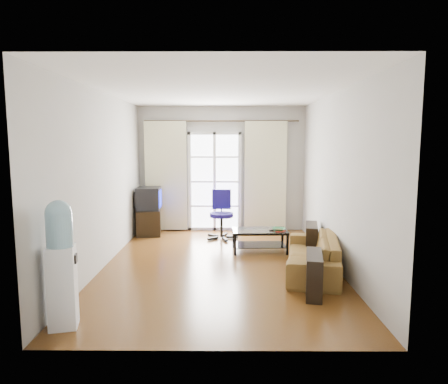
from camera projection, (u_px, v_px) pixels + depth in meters
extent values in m
plane|color=brown|center=(219.00, 265.00, 6.30)|extent=(5.20, 5.20, 0.00)
plane|color=white|center=(219.00, 91.00, 5.97)|extent=(5.20, 5.20, 0.00)
cube|color=#B3B0AA|center=(221.00, 169.00, 8.71)|extent=(3.60, 0.02, 2.70)
cube|color=#B3B0AA|center=(214.00, 208.00, 3.55)|extent=(3.60, 0.02, 2.70)
cube|color=#B3B0AA|center=(103.00, 180.00, 6.15)|extent=(0.02, 5.20, 2.70)
cube|color=#B3B0AA|center=(336.00, 180.00, 6.12)|extent=(0.02, 5.20, 2.70)
cube|color=white|center=(215.00, 182.00, 8.71)|extent=(1.01, 0.02, 2.04)
cube|color=white|center=(215.00, 182.00, 8.69)|extent=(1.16, 0.06, 2.15)
cylinder|color=#4C3F2D|center=(221.00, 121.00, 8.49)|extent=(3.30, 0.04, 0.04)
cube|color=beige|center=(166.00, 176.00, 8.62)|extent=(0.90, 0.07, 2.35)
cube|color=beige|center=(265.00, 176.00, 8.61)|extent=(0.90, 0.07, 2.35)
cube|color=#959698|center=(258.00, 216.00, 8.74)|extent=(0.64, 0.12, 0.64)
imported|color=brown|center=(312.00, 254.00, 5.99)|extent=(2.10, 1.40, 0.54)
cube|color=silver|center=(260.00, 230.00, 7.06)|extent=(0.98, 0.59, 0.01)
cube|color=black|center=(260.00, 245.00, 7.10)|extent=(0.92, 0.52, 0.01)
cube|color=black|center=(235.00, 244.00, 6.83)|extent=(0.04, 0.04, 0.38)
cube|color=black|center=(287.00, 244.00, 6.86)|extent=(0.04, 0.04, 0.38)
cube|color=black|center=(234.00, 238.00, 7.32)|extent=(0.04, 0.04, 0.38)
cube|color=black|center=(282.00, 237.00, 7.34)|extent=(0.04, 0.04, 0.38)
imported|color=#35822F|center=(278.00, 229.00, 6.96)|extent=(0.38, 0.38, 0.06)
imported|color=#AD1E15|center=(275.00, 231.00, 6.92)|extent=(0.32, 0.34, 0.02)
cube|color=black|center=(274.00, 230.00, 6.99)|extent=(0.18, 0.11, 0.02)
cube|color=black|center=(149.00, 222.00, 8.41)|extent=(0.59, 0.79, 0.53)
cube|color=black|center=(149.00, 199.00, 8.29)|extent=(0.49, 0.53, 0.47)
cube|color=#0C19E5|center=(160.00, 198.00, 8.30)|extent=(0.04, 0.41, 0.35)
cube|color=black|center=(139.00, 199.00, 8.28)|extent=(0.16, 0.35, 0.30)
cylinder|color=black|center=(221.00, 226.00, 8.02)|extent=(0.05, 0.05, 0.49)
cylinder|color=navy|center=(221.00, 215.00, 7.99)|extent=(0.47, 0.47, 0.07)
cube|color=navy|center=(221.00, 199.00, 8.17)|extent=(0.39, 0.06, 0.41)
cube|color=white|center=(62.00, 287.00, 4.16)|extent=(0.33, 0.33, 0.87)
cylinder|color=#7AA9BD|center=(59.00, 230.00, 4.08)|extent=(0.27, 0.27, 0.35)
sphere|color=#7AA9BD|center=(58.00, 213.00, 4.06)|extent=(0.27, 0.27, 0.27)
cube|color=black|center=(75.00, 258.00, 4.15)|extent=(0.06, 0.12, 0.09)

